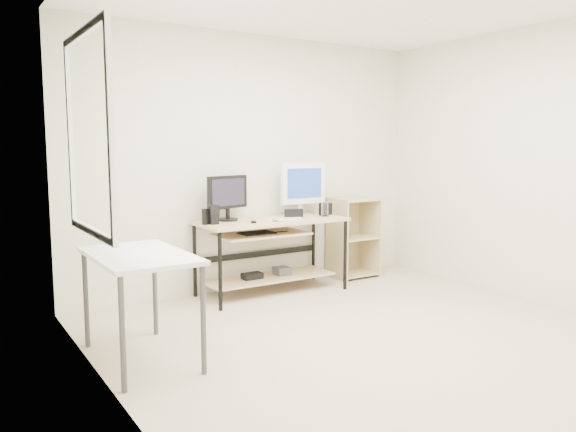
# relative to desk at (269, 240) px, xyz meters

# --- Properties ---
(room) EXTENTS (4.01, 4.01, 2.62)m
(room) POSITION_rel_desk_xyz_m (-0.11, -1.62, 0.78)
(room) COLOR #C6B498
(room) RESTS_ON ground
(desk) EXTENTS (1.50, 0.65, 0.75)m
(desk) POSITION_rel_desk_xyz_m (0.00, 0.00, 0.00)
(desk) COLOR tan
(desk) RESTS_ON ground
(side_table) EXTENTS (0.60, 1.00, 0.75)m
(side_table) POSITION_rel_desk_xyz_m (-1.65, -1.06, 0.13)
(side_table) COLOR white
(side_table) RESTS_ON ground
(shelf_unit) EXTENTS (0.50, 0.40, 0.90)m
(shelf_unit) POSITION_rel_desk_xyz_m (1.18, 0.16, -0.09)
(shelf_unit) COLOR tan
(shelf_unit) RESTS_ON ground
(black_monitor) EXTENTS (0.47, 0.20, 0.44)m
(black_monitor) POSITION_rel_desk_xyz_m (-0.39, 0.14, 0.46)
(black_monitor) COLOR black
(black_monitor) RESTS_ON desk
(white_imac) EXTENTS (0.52, 0.17, 0.56)m
(white_imac) POSITION_rel_desk_xyz_m (0.51, 0.15, 0.53)
(white_imac) COLOR silver
(white_imac) RESTS_ON desk
(keyboard) EXTENTS (0.41, 0.15, 0.01)m
(keyboard) POSITION_rel_desk_xyz_m (0.11, -0.08, 0.22)
(keyboard) COLOR white
(keyboard) RESTS_ON desk
(mouse) EXTENTS (0.11, 0.14, 0.04)m
(mouse) POSITION_rel_desk_xyz_m (-0.01, -0.14, 0.23)
(mouse) COLOR #B0B0B6
(mouse) RESTS_ON desk
(center_speaker) EXTENTS (0.20, 0.14, 0.09)m
(center_speaker) POSITION_rel_desk_xyz_m (0.27, -0.03, 0.26)
(center_speaker) COLOR black
(center_speaker) RESTS_ON desk
(speaker_left) EXTENTS (0.09, 0.09, 0.18)m
(speaker_left) POSITION_rel_desk_xyz_m (-0.61, -0.01, 0.30)
(speaker_left) COLOR black
(speaker_left) RESTS_ON desk
(speaker_right) EXTENTS (0.13, 0.13, 0.13)m
(speaker_right) POSITION_rel_desk_xyz_m (0.71, 0.03, 0.27)
(speaker_right) COLOR black
(speaker_right) RESTS_ON desk
(audio_controller) EXTENTS (0.08, 0.06, 0.15)m
(audio_controller) POSITION_rel_desk_xyz_m (-0.68, -0.00, 0.29)
(audio_controller) COLOR black
(audio_controller) RESTS_ON desk
(volume_puck) EXTENTS (0.06, 0.06, 0.02)m
(volume_puck) POSITION_rel_desk_xyz_m (-0.26, -0.15, 0.22)
(volume_puck) COLOR black
(volume_puck) RESTS_ON desk
(smartphone) EXTENTS (0.10, 0.13, 0.01)m
(smartphone) POSITION_rel_desk_xyz_m (0.63, -0.04, 0.22)
(smartphone) COLOR black
(smartphone) RESTS_ON desk
(coaster) EXTENTS (0.11, 0.11, 0.01)m
(coaster) POSITION_rel_desk_xyz_m (0.60, -0.12, 0.21)
(coaster) COLOR #AA834D
(coaster) RESTS_ON desk
(drinking_glass) EXTENTS (0.08, 0.08, 0.14)m
(drinking_glass) POSITION_rel_desk_xyz_m (0.60, -0.12, 0.29)
(drinking_glass) COLOR white
(drinking_glass) RESTS_ON coaster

